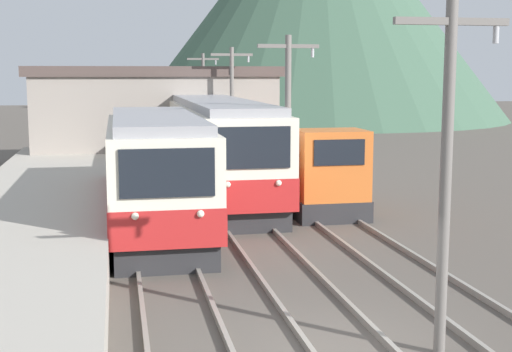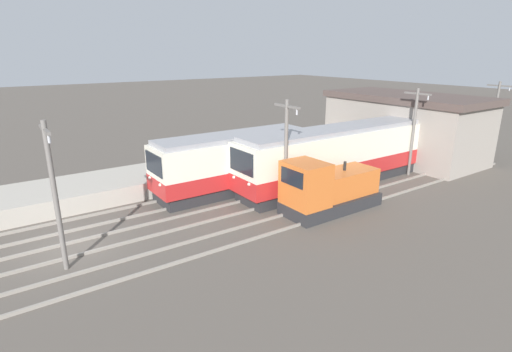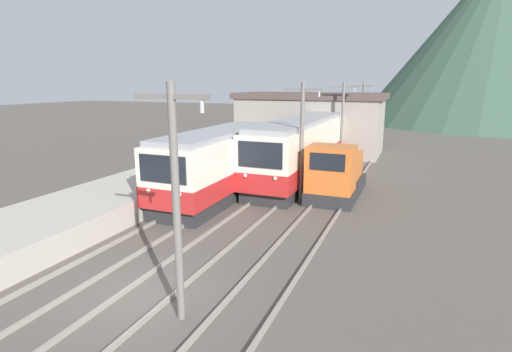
% 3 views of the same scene
% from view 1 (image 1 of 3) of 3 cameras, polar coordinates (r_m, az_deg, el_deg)
% --- Properties ---
extents(ground_plane, '(200.00, 200.00, 0.00)m').
position_cam_1_polar(ground_plane, '(13.08, 6.52, -13.65)').
color(ground_plane, '#564F47').
extents(track_center, '(1.54, 60.00, 0.14)m').
position_cam_1_polar(track_center, '(13.11, 7.39, -13.28)').
color(track_center, gray).
rests_on(track_center, ground).
extents(track_right, '(1.54, 60.00, 0.14)m').
position_cam_1_polar(track_right, '(14.30, 19.11, -11.82)').
color(track_right, gray).
rests_on(track_right, ground).
extents(commuter_train_left, '(2.84, 10.38, 3.61)m').
position_cam_1_polar(commuter_train_left, '(21.99, -8.02, -0.15)').
color(commuter_train_left, '#28282B').
rests_on(commuter_train_left, ground).
extents(commuter_train_center, '(2.84, 15.09, 3.81)m').
position_cam_1_polar(commuter_train_center, '(28.42, -3.07, 1.99)').
color(commuter_train_center, '#28282B').
rests_on(commuter_train_center, ground).
extents(shunting_locomotive, '(2.40, 5.78, 3.00)m').
position_cam_1_polar(shunting_locomotive, '(25.38, 4.89, -0.05)').
color(shunting_locomotive, '#28282B').
rests_on(shunting_locomotive, ground).
extents(catenary_mast_near, '(2.00, 0.20, 6.05)m').
position_cam_1_polar(catenary_mast_near, '(12.42, 15.01, 0.88)').
color(catenary_mast_near, slate).
rests_on(catenary_mast_near, ground).
extents(catenary_mast_mid, '(2.00, 0.20, 6.05)m').
position_cam_1_polar(catenary_mast_mid, '(23.07, 2.59, 4.45)').
color(catenary_mast_mid, slate).
rests_on(catenary_mast_mid, ground).
extents(catenary_mast_far, '(2.00, 0.20, 6.05)m').
position_cam_1_polar(catenary_mast_far, '(34.14, -1.92, 5.70)').
color(catenary_mast_far, slate).
rests_on(catenary_mast_far, ground).
extents(catenary_mast_distant, '(2.00, 0.20, 6.05)m').
position_cam_1_polar(catenary_mast_distant, '(45.33, -4.22, 6.32)').
color(catenary_mast_distant, slate).
rests_on(catenary_mast_distant, ground).
extents(station_building, '(12.60, 6.30, 5.17)m').
position_cam_1_polar(station_building, '(37.67, -8.11, 4.76)').
color(station_building, gray).
rests_on(station_building, ground).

